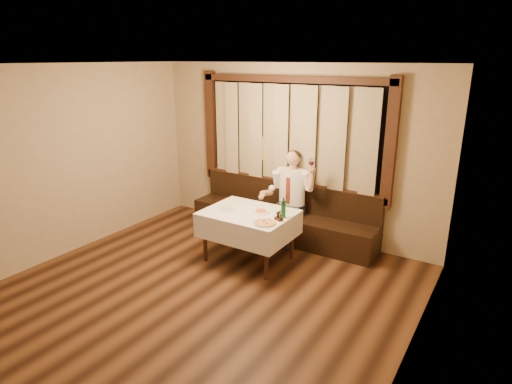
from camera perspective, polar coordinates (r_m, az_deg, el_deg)
The scene contains 10 objects.
room at distance 5.35m, azimuth -5.30°, elevation 2.56°, with size 5.01×6.01×2.81m.
banquette at distance 7.12m, azimuth 3.53°, elevation -3.60°, with size 3.20×0.61×0.94m.
dining_table at distance 6.18m, azimuth -0.99°, elevation -3.56°, with size 1.27×0.97×0.76m.
pizza at distance 5.69m, azimuth 1.20°, elevation -4.16°, with size 0.31×0.31×0.03m.
pasta_red at distance 6.12m, azimuth 0.66°, elevation -2.39°, with size 0.24×0.24×0.08m.
pasta_cream at distance 6.25m, azimuth -3.83°, elevation -1.97°, with size 0.27×0.27×0.09m.
green_bottle at distance 5.90m, azimuth 3.67°, elevation -2.26°, with size 0.06×0.06×0.29m.
table_wine_glass at distance 6.14m, azimuth 3.47°, elevation -1.37°, with size 0.07×0.07×0.18m.
cruet_caddy at distance 5.81m, azimuth 3.04°, elevation -3.37°, with size 0.13×0.09×0.13m.
seated_man at distance 6.79m, azimuth 4.58°, elevation 0.17°, with size 0.83×0.62×1.49m.
Camera 1 is at (3.15, -3.13, 2.87)m, focal length 30.00 mm.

